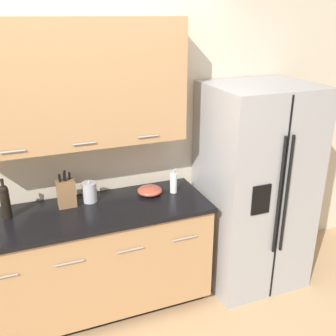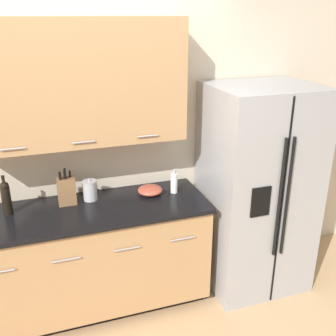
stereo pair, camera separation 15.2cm
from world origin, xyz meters
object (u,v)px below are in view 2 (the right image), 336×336
at_px(soap_dispenser, 174,183).
at_px(steel_canister, 90,190).
at_px(wine_bottle, 6,197).
at_px(mixing_bowl, 150,190).
at_px(refrigerator, 256,190).
at_px(knife_block, 67,191).

height_order(soap_dispenser, steel_canister, soap_dispenser).
bearing_deg(wine_bottle, steel_canister, 4.50).
bearing_deg(wine_bottle, mixing_bowl, -0.36).
bearing_deg(refrigerator, knife_block, 173.16).
xyz_separation_m(refrigerator, steel_canister, (-1.39, 0.21, 0.11)).
xyz_separation_m(soap_dispenser, mixing_bowl, (-0.20, 0.03, -0.05)).
bearing_deg(knife_block, soap_dispenser, -4.39).
height_order(refrigerator, wine_bottle, refrigerator).
bearing_deg(refrigerator, wine_bottle, 175.43).
height_order(refrigerator, steel_canister, refrigerator).
distance_m(soap_dispenser, mixing_bowl, 0.21).
distance_m(wine_bottle, steel_canister, 0.62).
xyz_separation_m(steel_canister, mixing_bowl, (0.48, -0.06, -0.05)).
bearing_deg(mixing_bowl, refrigerator, -9.57).
distance_m(refrigerator, knife_block, 1.59).
relative_size(knife_block, mixing_bowl, 1.51).
bearing_deg(knife_block, steel_canister, 6.34).
height_order(wine_bottle, soap_dispenser, wine_bottle).
bearing_deg(knife_block, refrigerator, -6.84).
relative_size(wine_bottle, steel_canister, 1.73).
xyz_separation_m(knife_block, soap_dispenser, (0.86, -0.07, -0.02)).
relative_size(knife_block, steel_canister, 1.74).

